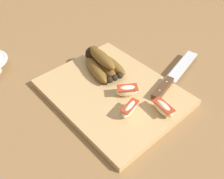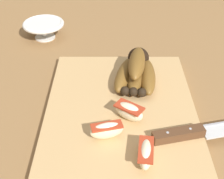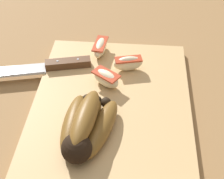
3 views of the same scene
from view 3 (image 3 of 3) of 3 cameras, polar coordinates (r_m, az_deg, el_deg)
name	(u,v)px [view 3 (image 3 of 3)]	position (r m, az deg, el deg)	size (l,w,h in m)	color
ground_plane	(112,101)	(0.69, 0.08, -1.98)	(6.00, 6.00, 0.00)	olive
cutting_board	(110,104)	(0.67, -0.41, -2.46)	(0.39, 0.31, 0.02)	tan
banana_bunch	(86,127)	(0.59, -4.55, -6.38)	(0.16, 0.11, 0.07)	black
chefs_knife	(46,66)	(0.75, -11.22, 3.91)	(0.09, 0.28, 0.02)	silver
apple_wedge_near	(106,78)	(0.69, -1.02, 1.96)	(0.06, 0.07, 0.04)	beige
apple_wedge_middle	(100,47)	(0.77, -2.02, 7.27)	(0.07, 0.03, 0.03)	beige
apple_wedge_far	(128,63)	(0.73, 2.82, 4.54)	(0.03, 0.07, 0.04)	beige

